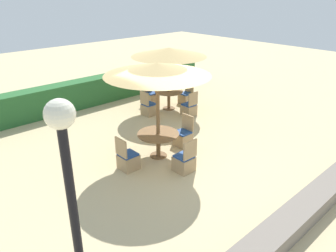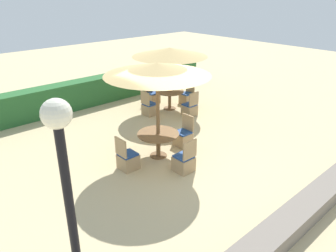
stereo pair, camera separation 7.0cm
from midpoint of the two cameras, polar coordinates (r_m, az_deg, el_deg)
ground_plane at (r=9.05m, az=2.80°, el=-6.36°), size 40.00×40.00×0.00m
hedge_row at (r=13.37m, az=-15.59°, el=5.24°), size 13.00×0.70×1.06m
stone_border at (r=7.39m, az=22.08°, el=-14.15°), size 10.00×0.56×0.37m
lamp_post at (r=4.20m, az=-17.04°, el=-8.06°), size 0.36×0.36×3.32m
parasol_back_right at (r=12.36m, az=0.47°, el=12.73°), size 2.81×2.81×2.38m
round_table_back_right at (r=12.76m, az=0.45°, el=5.48°), size 1.09×1.09×0.73m
patio_chair_back_right_south at (r=12.20m, az=3.98°, el=3.00°), size 0.46×0.46×0.93m
patio_chair_back_right_west at (r=12.25m, az=-3.10°, el=3.12°), size 0.46×0.46×0.93m
patio_chair_back_right_north at (r=13.56m, az=-2.58°, el=5.14°), size 0.46×0.46×0.93m
patio_chair_back_right_east at (r=13.49m, az=3.44°, el=5.02°), size 0.46×0.46×0.93m
parasol_center at (r=8.47m, az=-1.63°, el=9.83°), size 2.79×2.79×2.67m
round_table_center at (r=9.11m, az=-1.50°, el=-2.04°), size 1.16×1.16×0.71m
patio_chair_center_east at (r=9.89m, az=2.87°, el=-1.95°), size 0.46×0.46×0.93m
patio_chair_center_west at (r=8.69m, az=-6.81°, el=-5.86°), size 0.46×0.46×0.93m
patio_chair_center_south at (r=8.54m, az=3.06°, el=-6.29°), size 0.46×0.46×0.93m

